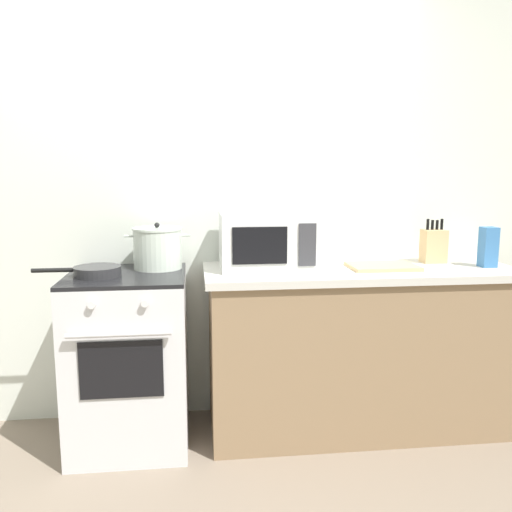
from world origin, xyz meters
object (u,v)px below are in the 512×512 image
object	(u,v)px
cutting_board	(383,266)
frying_pan	(96,271)
stove	(130,359)
microwave	(267,241)
knife_block	(434,246)
pasta_box	(488,247)
stock_pot	(158,248)

from	to	relation	value
cutting_board	frying_pan	bearing A→B (deg)	-178.30
stove	microwave	world-z (taller)	microwave
frying_pan	knife_block	world-z (taller)	knife_block
microwave	knife_block	world-z (taller)	microwave
frying_pan	microwave	xyz separation A→B (m)	(0.88, 0.12, 0.12)
frying_pan	cutting_board	size ratio (longest dim) A/B	1.21
frying_pan	pasta_box	bearing A→B (deg)	0.40
stove	knife_block	world-z (taller)	knife_block
stock_pot	cutting_board	bearing A→B (deg)	-6.35
stove	frying_pan	bearing A→B (deg)	-162.89
frying_pan	stock_pot	bearing A→B (deg)	31.17
knife_block	microwave	bearing A→B (deg)	-176.38
stock_pot	pasta_box	xyz separation A→B (m)	(1.80, -0.16, -0.00)
pasta_box	knife_block	bearing A→B (deg)	143.98
knife_block	frying_pan	bearing A→B (deg)	-174.33
stove	microwave	bearing A→B (deg)	6.09
stove	pasta_box	bearing A→B (deg)	-0.85
stove	cutting_board	xyz separation A→B (m)	(1.37, 0.00, 0.47)
stock_pot	pasta_box	bearing A→B (deg)	-5.24
frying_pan	microwave	distance (m)	0.90
stove	microwave	xyz separation A→B (m)	(0.74, 0.08, 0.61)
stove	pasta_box	distance (m)	2.04
stock_pot	microwave	distance (m)	0.59
microwave	cutting_board	bearing A→B (deg)	-7.11
stock_pot	pasta_box	size ratio (longest dim) A/B	1.58
microwave	cutting_board	distance (m)	0.65
cutting_board	knife_block	distance (m)	0.39
stock_pot	knife_block	size ratio (longest dim) A/B	1.38
stock_pot	knife_block	world-z (taller)	knife_block
frying_pan	cutting_board	world-z (taller)	frying_pan
pasta_box	stock_pot	bearing A→B (deg)	174.76
knife_block	pasta_box	world-z (taller)	knife_block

